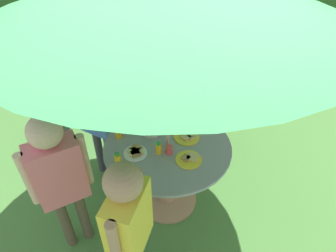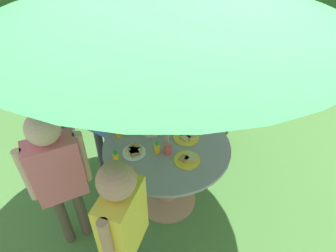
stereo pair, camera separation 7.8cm
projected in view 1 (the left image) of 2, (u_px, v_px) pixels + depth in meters
The scene contains 20 objects.
ground_plane at pixel (168, 200), 2.97m from camera, with size 10.00×10.00×0.02m, color #477A38.
hedge_backdrop at pixel (142, 12), 5.13m from camera, with size 9.00×0.70×1.80m, color #285623.
garden_table at pixel (167, 164), 2.65m from camera, with size 1.12×1.12×0.76m.
wooden_chair at pixel (207, 97), 3.49m from camera, with size 0.67×0.64×0.96m.
dome_tent at pixel (189, 53), 4.08m from camera, with size 1.85×1.85×1.50m.
potted_plant at pixel (52, 114), 3.52m from camera, with size 0.49×0.49×0.68m.
child_in_grey_shirt at pixel (157, 94), 3.09m from camera, with size 0.21×0.42×1.24m.
child_in_blue_shirt at pixel (96, 109), 2.74m from camera, with size 0.40×0.37×1.36m.
child_in_pink_shirt at pixel (58, 172), 2.07m from camera, with size 0.44×0.31×1.38m.
child_in_yellow_shirt at pixel (129, 222), 1.78m from camera, with size 0.32×0.42×1.34m.
snack_bowl at pixel (152, 130), 2.59m from camera, with size 0.15×0.15×0.08m.
plate_mid_left at pixel (189, 159), 2.34m from camera, with size 0.22×0.22×0.03m.
plate_far_right at pixel (187, 137), 2.56m from camera, with size 0.23×0.23×0.03m.
plate_near_right at pixel (167, 119), 2.77m from camera, with size 0.20×0.20×0.03m.
plate_center_back at pixel (135, 152), 2.40m from camera, with size 0.20×0.20×0.03m.
juice_bottle_near_left at pixel (119, 133), 2.54m from camera, with size 0.06×0.06×0.11m.
juice_bottle_far_left at pixel (159, 148), 2.38m from camera, with size 0.05×0.05×0.12m.
juice_bottle_center_front at pixel (118, 159), 2.27m from camera, with size 0.05×0.05×0.12m.
juice_bottle_mid_right at pixel (189, 121), 2.69m from camera, with size 0.05×0.05×0.11m.
cup_near at pixel (169, 150), 2.39m from camera, with size 0.06×0.06×0.07m, color #E04C47.
Camera 1 is at (-0.24, -1.85, 2.42)m, focal length 30.49 mm.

